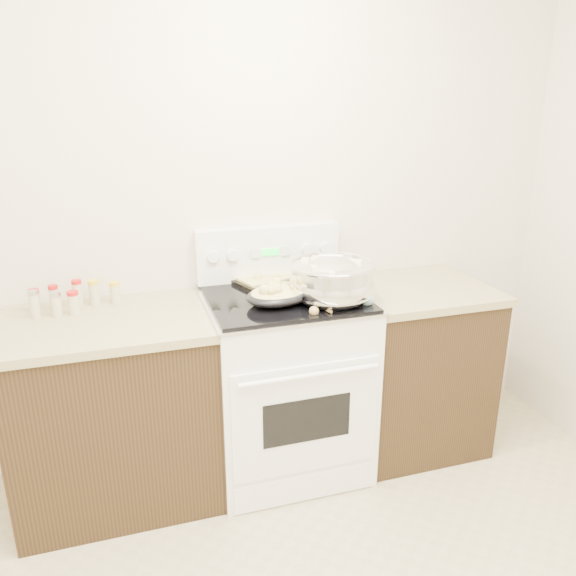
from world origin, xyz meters
name	(u,v)px	position (x,y,z in m)	size (l,w,h in m)	color
room_shell	(326,178)	(0.00, 0.00, 1.70)	(4.10, 3.60, 2.75)	beige
counter_left	(116,409)	(-0.48, 1.43, 0.46)	(0.93, 0.67, 0.92)	black
counter_right	(411,365)	(1.08, 1.43, 0.46)	(0.73, 0.67, 0.92)	black
kitchen_range	(285,379)	(0.35, 1.42, 0.49)	(0.78, 0.73, 1.22)	white
mixing_bowl	(332,281)	(0.54, 1.30, 1.04)	(0.41, 0.41, 0.24)	silver
roasting_pan	(281,293)	(0.30, 1.33, 0.99)	(0.42, 0.36, 0.12)	black
baking_sheet	(269,276)	(0.35, 1.69, 0.96)	(0.47, 0.40, 0.06)	black
wooden_spoon	(314,308)	(0.42, 1.20, 0.95)	(0.10, 0.27, 0.04)	tan
blue_ladle	(367,297)	(0.69, 1.21, 0.97)	(0.16, 0.23, 0.09)	#84B4C5
spice_jars	(69,298)	(-0.64, 1.60, 0.98)	(0.40, 0.16, 0.13)	#BFB28C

